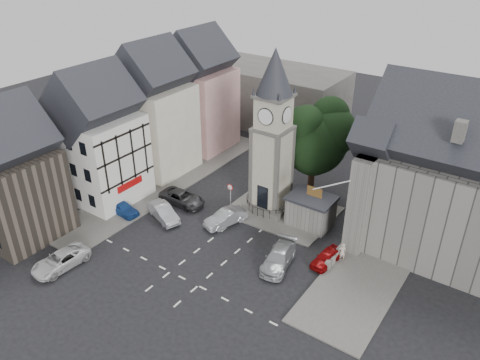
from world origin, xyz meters
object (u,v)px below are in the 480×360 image
Objects in this scene: clock_tower at (273,134)px; pedestrian at (342,252)px; car_east_red at (327,257)px; stone_shelter at (311,211)px; car_west_blue at (122,208)px.

pedestrian is at bearing -22.03° from clock_tower.
clock_tower is 12.53m from car_east_red.
stone_shelter is 1.11× the size of car_west_blue.
car_east_red is (3.90, -4.50, -0.94)m from stone_shelter.
car_west_blue is 20.70m from car_east_red.
car_east_red is 1.45m from pedestrian.
car_east_red is at bearing 14.80° from pedestrian.
clock_tower is at bearing 174.16° from stone_shelter.
stone_shelter is (4.80, -0.49, -6.57)m from clock_tower.
pedestrian is (0.90, 1.10, 0.28)m from car_east_red.
pedestrian is at bearing -35.25° from stone_shelter.
pedestrian is (4.81, -3.40, -0.66)m from stone_shelter.
car_west_blue reaches higher than car_east_red.
stone_shelter is at bearing -57.57° from car_west_blue.
stone_shelter is 6.03m from car_east_red.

